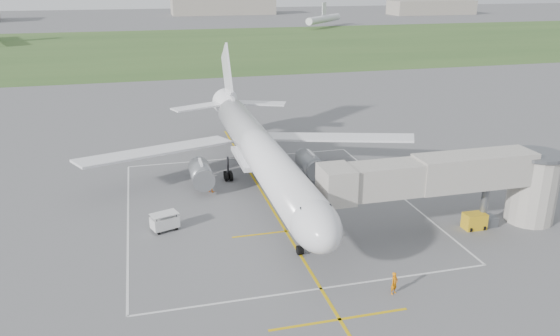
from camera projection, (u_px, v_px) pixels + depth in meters
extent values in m
plane|color=#555557|center=(262.00, 192.00, 59.00)|extent=(700.00, 700.00, 0.00)
cube|color=#335425|center=(174.00, 47.00, 177.59)|extent=(700.00, 120.00, 0.02)
cube|color=gold|center=(273.00, 210.00, 54.44)|extent=(0.25, 60.00, 0.01)
cube|color=gold|center=(340.00, 319.00, 37.11)|extent=(10.00, 0.25, 0.01)
cube|color=gold|center=(286.00, 231.00, 49.88)|extent=(10.00, 0.25, 0.01)
cube|color=silver|center=(241.00, 158.00, 69.95)|extent=(28.00, 0.20, 0.01)
cube|color=silver|center=(321.00, 289.00, 40.75)|extent=(28.00, 0.20, 0.01)
cube|color=silver|center=(128.00, 221.00, 52.03)|extent=(0.20, 32.00, 0.01)
cube|color=silver|center=(397.00, 193.00, 58.67)|extent=(0.20, 32.00, 0.01)
cylinder|color=white|center=(261.00, 152.00, 57.50)|extent=(3.80, 36.00, 3.80)
ellipsoid|color=white|center=(314.00, 223.00, 41.08)|extent=(3.80, 7.22, 3.80)
cube|color=black|center=(318.00, 215.00, 39.91)|extent=(2.40, 1.60, 0.99)
cone|color=white|center=(229.00, 106.00, 76.07)|extent=(3.80, 6.00, 3.80)
cube|color=white|center=(335.00, 137.00, 65.75)|extent=(17.93, 11.24, 1.23)
cube|color=white|center=(158.00, 151.00, 60.77)|extent=(17.93, 11.24, 1.23)
cube|color=white|center=(256.00, 157.00, 60.75)|extent=(4.20, 8.00, 0.50)
cube|color=white|center=(227.00, 74.00, 75.27)|extent=(0.30, 7.89, 8.65)
cube|color=white|center=(230.00, 99.00, 74.26)|extent=(0.35, 5.00, 1.20)
cube|color=white|center=(259.00, 103.00, 76.72)|extent=(7.85, 5.03, 0.20)
cube|color=white|center=(199.00, 107.00, 74.73)|extent=(7.85, 5.03, 0.20)
cylinder|color=slate|center=(310.00, 163.00, 62.12)|extent=(2.30, 4.20, 2.30)
cube|color=white|center=(311.00, 157.00, 61.58)|extent=(0.25, 2.40, 1.20)
cylinder|color=slate|center=(201.00, 172.00, 59.18)|extent=(2.30, 4.20, 2.30)
cube|color=white|center=(201.00, 166.00, 58.64)|extent=(0.25, 2.40, 1.20)
cylinder|color=black|center=(300.00, 240.00, 45.34)|extent=(0.18, 0.18, 2.60)
cylinder|color=black|center=(299.00, 250.00, 45.61)|extent=(0.28, 0.80, 0.80)
cylinder|color=black|center=(301.00, 250.00, 45.67)|extent=(0.28, 0.80, 0.80)
cylinder|color=black|center=(277.00, 164.00, 63.33)|extent=(0.22, 0.22, 2.80)
cylinder|color=black|center=(276.00, 173.00, 63.25)|extent=(0.32, 0.96, 0.96)
cylinder|color=black|center=(280.00, 172.00, 63.38)|extent=(0.32, 0.96, 0.96)
cylinder|color=black|center=(274.00, 171.00, 63.89)|extent=(0.32, 0.96, 0.96)
cylinder|color=black|center=(279.00, 170.00, 64.02)|extent=(0.32, 0.96, 0.96)
cylinder|color=black|center=(228.00, 168.00, 61.95)|extent=(0.22, 0.22, 2.80)
cylinder|color=black|center=(226.00, 177.00, 61.87)|extent=(0.32, 0.96, 0.96)
cylinder|color=black|center=(231.00, 177.00, 62.01)|extent=(0.32, 0.96, 0.96)
cylinder|color=black|center=(225.00, 175.00, 62.51)|extent=(0.32, 0.96, 0.96)
cylinder|color=black|center=(230.00, 175.00, 62.64)|extent=(0.32, 0.96, 0.96)
cube|color=gray|center=(384.00, 180.00, 46.65)|extent=(11.09, 2.90, 2.80)
cube|color=gray|center=(474.00, 170.00, 48.69)|extent=(11.09, 3.10, 3.00)
cube|color=gray|center=(336.00, 184.00, 45.62)|extent=(2.60, 3.40, 3.00)
cylinder|color=#5C5F64|center=(484.00, 205.00, 50.25)|extent=(0.70, 0.70, 4.20)
cube|color=#5C5F64|center=(482.00, 221.00, 50.81)|extent=(2.60, 1.40, 0.90)
cylinder|color=gray|center=(532.00, 189.00, 51.07)|extent=(4.40, 4.40, 6.40)
cylinder|color=#5C5F64|center=(538.00, 155.00, 49.94)|extent=(5.00, 5.00, 0.30)
cylinder|color=black|center=(472.00, 224.00, 50.60)|extent=(0.70, 0.30, 0.70)
cylinder|color=black|center=(491.00, 221.00, 51.08)|extent=(0.70, 0.30, 0.70)
cube|color=gold|center=(474.00, 221.00, 50.20)|extent=(2.01, 1.31, 1.50)
cylinder|color=black|center=(470.00, 230.00, 49.71)|extent=(0.20, 0.44, 0.44)
cylinder|color=black|center=(484.00, 228.00, 50.04)|extent=(0.20, 0.44, 0.44)
cube|color=silver|center=(165.00, 222.00, 49.83)|extent=(2.73, 2.14, 1.05)
cube|color=silver|center=(164.00, 214.00, 49.56)|extent=(2.73, 2.14, 0.08)
cylinder|color=black|center=(157.00, 225.00, 48.82)|extent=(0.08, 0.08, 1.25)
cylinder|color=black|center=(177.00, 220.00, 49.82)|extent=(0.08, 0.08, 1.25)
cylinder|color=black|center=(152.00, 220.00, 49.72)|extent=(0.08, 0.08, 1.25)
cylinder|color=black|center=(172.00, 216.00, 50.72)|extent=(0.08, 0.08, 1.25)
cylinder|color=black|center=(159.00, 233.00, 49.18)|extent=(0.29, 0.42, 0.38)
cylinder|color=black|center=(176.00, 228.00, 50.08)|extent=(0.29, 0.42, 0.38)
cylinder|color=black|center=(154.00, 228.00, 50.00)|extent=(0.29, 0.42, 0.38)
cylinder|color=black|center=(172.00, 224.00, 50.90)|extent=(0.29, 0.42, 0.38)
imported|color=orange|center=(394.00, 283.00, 39.85)|extent=(0.75, 0.66, 1.73)
imported|color=orange|center=(210.00, 183.00, 58.70)|extent=(1.17, 1.16, 1.90)
cube|color=gray|center=(223.00, 4.00, 321.91)|extent=(60.00, 20.00, 12.00)
cube|color=gray|center=(431.00, 7.00, 323.67)|extent=(50.00, 18.00, 8.00)
cylinder|color=white|center=(324.00, 19.00, 244.10)|extent=(23.87, 25.85, 3.20)
cube|color=white|center=(324.00, 9.00, 242.60)|extent=(2.91, 3.16, 5.50)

